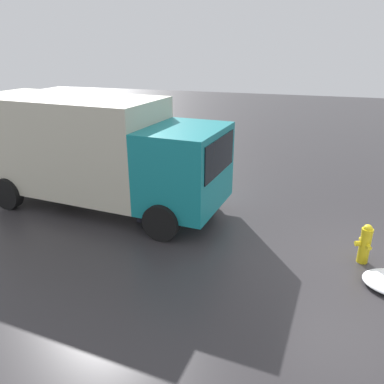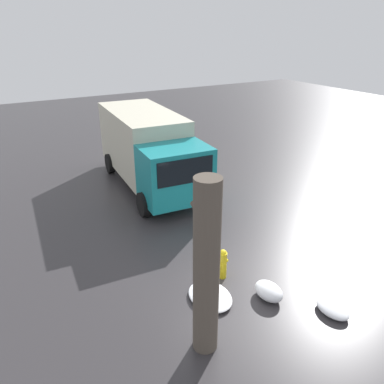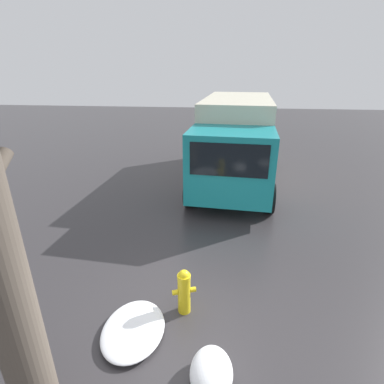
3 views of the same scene
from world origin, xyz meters
The scene contains 7 objects.
ground_plane centered at (0.00, 0.00, 0.00)m, with size 60.00×60.00×0.00m, color #333033.
fire_hydrant centered at (0.00, 0.00, 0.46)m, with size 0.34×0.43×0.89m.
tree_trunk centered at (-1.82, 1.69, 2.00)m, with size 0.82×0.54×3.97m.
delivery_truck centered at (7.14, -1.02, 1.67)m, with size 7.38×3.16×3.05m.
pedestrian centered at (5.41, -0.37, 0.94)m, with size 0.37×0.37×1.72m.
snow_pile_curbside centered at (-0.59, 0.78, 0.08)m, with size 1.33×1.03×0.16m.
snow_pile_by_tree centered at (-1.30, -0.55, 0.20)m, with size 0.84×0.60×0.39m.
Camera 3 is at (-4.17, -0.60, 4.10)m, focal length 28.00 mm.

